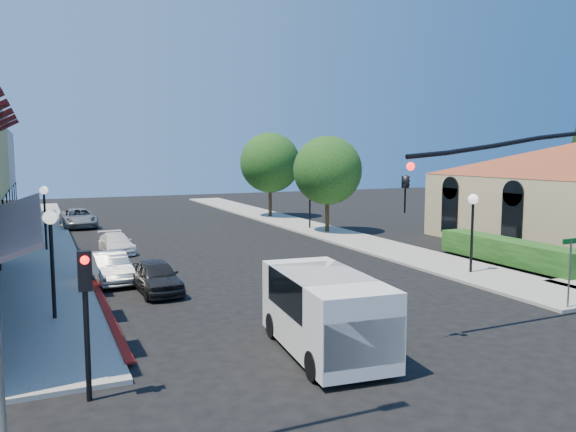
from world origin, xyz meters
name	(u,v)px	position (x,y,z in m)	size (l,w,h in m)	color
ground	(431,367)	(0.00, 0.00, 0.00)	(120.00, 120.00, 0.00)	black
sidewalk_left	(41,238)	(-8.75, 27.00, 0.06)	(3.50, 50.00, 0.12)	gray
sidewalk_right	(295,224)	(8.75, 27.00, 0.06)	(3.50, 50.00, 0.12)	gray
curb_red_strip	(107,316)	(-6.90, 8.00, 0.00)	(0.25, 10.00, 0.06)	maroon
hedge	(508,265)	(11.70, 9.00, 0.00)	(1.40, 8.00, 1.10)	#143F12
street_tree_a	(327,170)	(8.80, 22.00, 4.19)	(4.56, 4.56, 6.48)	#392917
street_tree_b	(270,163)	(8.80, 32.00, 4.54)	(4.94, 4.94, 7.02)	#392917
signal_mast_arm	(557,194)	(5.86, 1.50, 4.09)	(8.01, 0.39, 6.00)	black
secondary_signal	(86,297)	(-8.00, 1.41, 2.32)	(0.28, 0.42, 3.32)	black
cobra_streetlight	(11,159)	(-9.15, -2.00, 5.27)	(3.60, 0.25, 9.31)	#595B5E
street_name_sign	(570,262)	(7.50, 2.20, 1.70)	(0.80, 0.06, 2.50)	#595B5E
lamppost_left_near	(51,237)	(-8.50, 8.00, 2.74)	(0.44, 0.44, 3.57)	black
lamppost_left_far	(44,202)	(-8.50, 22.00, 2.74)	(0.44, 0.44, 3.57)	black
lamppost_right_near	(473,213)	(8.50, 8.00, 2.74)	(0.44, 0.44, 3.57)	black
lamppost_right_far	(310,191)	(8.50, 24.00, 2.74)	(0.44, 0.44, 3.57)	black
white_van	(326,308)	(-1.96, 1.95, 1.24)	(2.55, 5.02, 2.14)	white
parked_car_a	(156,276)	(-4.80, 10.47, 0.63)	(1.48, 3.68, 1.25)	black
parked_car_b	(110,267)	(-6.20, 13.00, 0.62)	(1.31, 3.77, 1.24)	#B7BABD
parked_car_c	(116,243)	(-5.08, 20.00, 0.53)	(1.48, 3.64, 1.06)	white
parked_car_d	(78,218)	(-6.20, 32.00, 0.67)	(2.24, 4.86, 1.35)	gray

